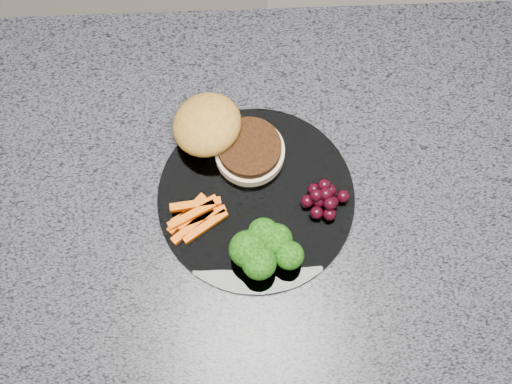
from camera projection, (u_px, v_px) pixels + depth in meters
island_cabinet at (292, 281)px, 1.38m from camera, size 1.20×0.60×0.86m
countertop at (308, 205)px, 0.96m from camera, size 1.20×0.60×0.04m
plate at (256, 198)px, 0.94m from camera, size 0.26×0.26×0.01m
burger at (222, 135)px, 0.94m from camera, size 0.17×0.15×0.05m
carrot_sticks at (196, 216)px, 0.92m from camera, size 0.08×0.07×0.02m
broccoli at (264, 249)px, 0.88m from camera, size 0.09×0.08×0.06m
grape_bunch at (324, 199)px, 0.92m from camera, size 0.06×0.05×0.03m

